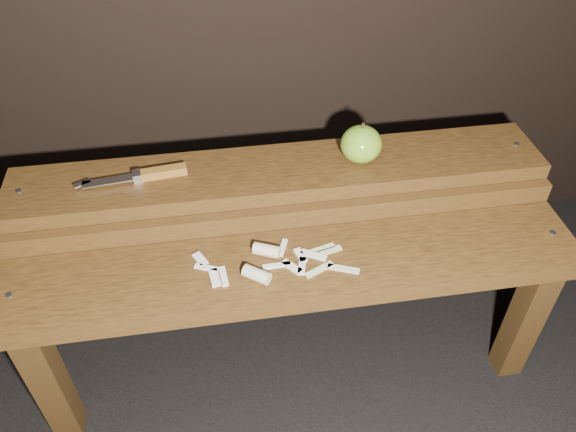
{
  "coord_description": "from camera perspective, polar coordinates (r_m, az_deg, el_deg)",
  "views": [
    {
      "loc": [
        -0.14,
        -0.82,
        1.25
      ],
      "look_at": [
        0.0,
        0.06,
        0.45
      ],
      "focal_mm": 35.0,
      "sensor_mm": 36.0,
      "label": 1
    }
  ],
  "objects": [
    {
      "name": "bench_rear_tier",
      "position": [
        1.31,
        -0.72,
        1.88
      ],
      "size": [
        1.2,
        0.21,
        0.5
      ],
      "color": "#321F0C",
      "rests_on": "ground"
    },
    {
      "name": "ground",
      "position": [
        1.51,
        0.36,
        -14.4
      ],
      "size": [
        60.0,
        60.0,
        0.0
      ],
      "primitive_type": "plane",
      "color": "black"
    },
    {
      "name": "apple",
      "position": [
        1.26,
        7.44,
        7.25
      ],
      "size": [
        0.09,
        0.09,
        0.1
      ],
      "color": "olive",
      "rests_on": "bench_rear_tier"
    },
    {
      "name": "knife",
      "position": [
        1.25,
        -13.87,
        4.13
      ],
      "size": [
        0.24,
        0.05,
        0.02
      ],
      "color": "brown",
      "rests_on": "bench_rear_tier"
    },
    {
      "name": "bench_front_tier",
      "position": [
        1.19,
        0.91,
        -7.34
      ],
      "size": [
        1.2,
        0.2,
        0.42
      ],
      "color": "#321F0C",
      "rests_on": "ground"
    },
    {
      "name": "apple_scraps",
      "position": [
        1.13,
        -1.92,
        -4.74
      ],
      "size": [
        0.33,
        0.13,
        0.03
      ],
      "color": "beige",
      "rests_on": "bench_front_tier"
    }
  ]
}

